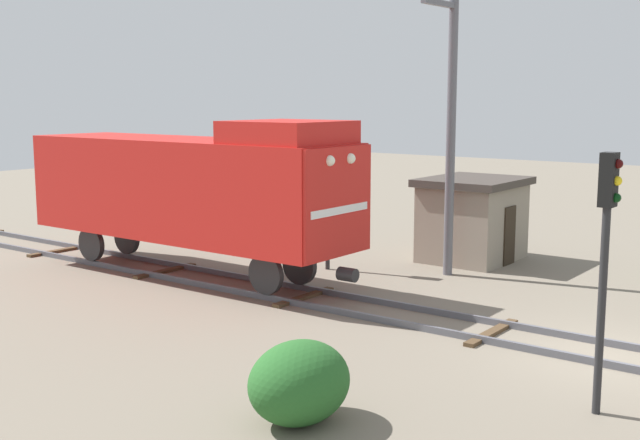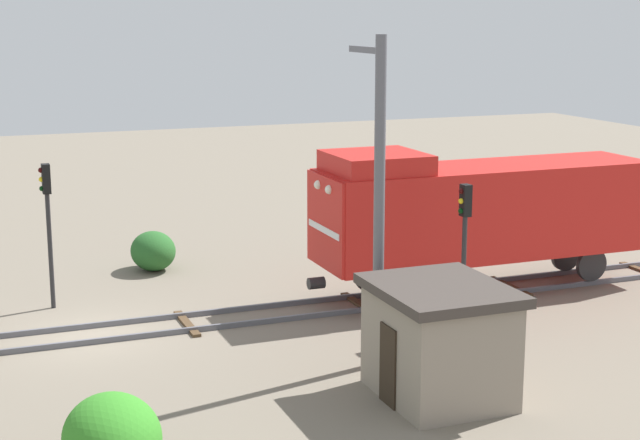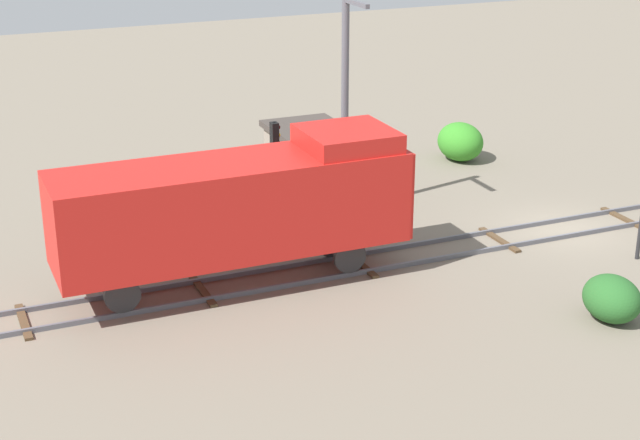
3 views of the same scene
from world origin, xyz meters
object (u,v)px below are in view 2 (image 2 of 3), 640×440
catenary_mast (378,195)px  traffic_signal_mid (464,230)px  relay_hut (439,341)px  locomotive (479,208)px  traffic_signal_near (48,209)px

catenary_mast → traffic_signal_mid: bearing=114.5°
traffic_signal_mid → relay_hut: bearing=-35.7°
locomotive → catenary_mast: 7.84m
locomotive → catenary_mast: (4.94, -5.86, 1.68)m
locomotive → relay_hut: 9.36m
traffic_signal_near → relay_hut: traffic_signal_near is taller
catenary_mast → relay_hut: catenary_mast is taller
traffic_signal_near → catenary_mast: 10.97m
traffic_signal_mid → catenary_mast: size_ratio=0.51×
catenary_mast → locomotive: bearing=130.1°
catenary_mast → relay_hut: 4.01m
traffic_signal_mid → relay_hut: 5.29m
relay_hut → traffic_signal_mid: bearing=144.3°
traffic_signal_near → locomotive: bearing=76.3°
locomotive → catenary_mast: bearing=-49.9°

